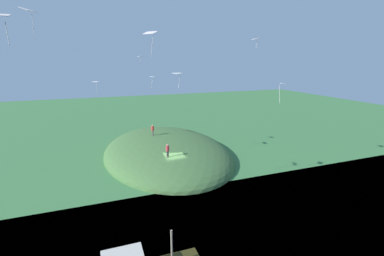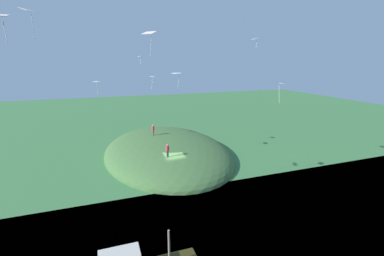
{
  "view_description": "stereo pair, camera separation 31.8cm",
  "coord_description": "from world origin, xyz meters",
  "px_view_note": "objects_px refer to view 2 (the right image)",
  "views": [
    {
      "loc": [
        -31.78,
        9.17,
        14.49
      ],
      "look_at": [
        0.39,
        -2.66,
        5.71
      ],
      "focal_mm": 25.02,
      "sensor_mm": 36.0,
      "label": 1
    },
    {
      "loc": [
        -31.89,
        8.87,
        14.49
      ],
      "look_at": [
        0.39,
        -2.66,
        5.71
      ],
      "focal_mm": 25.02,
      "sensor_mm": 36.0,
      "label": 2
    }
  ],
  "objects_px": {
    "kite_0": "(28,12)",
    "kite_4": "(282,86)",
    "kite_5": "(141,57)",
    "person_with_child": "(153,129)",
    "person_watching_kites": "(167,149)",
    "kite_7": "(177,74)",
    "kite_1": "(152,77)",
    "kite_3": "(97,82)",
    "kite_8": "(149,34)",
    "kite_2": "(256,39)"
  },
  "relations": [
    {
      "from": "person_with_child",
      "to": "kite_8",
      "type": "bearing_deg",
      "value": 162.69
    },
    {
      "from": "person_watching_kites",
      "to": "kite_8",
      "type": "height_order",
      "value": "kite_8"
    },
    {
      "from": "kite_5",
      "to": "kite_7",
      "type": "height_order",
      "value": "kite_5"
    },
    {
      "from": "kite_0",
      "to": "kite_8",
      "type": "bearing_deg",
      "value": -104.32
    },
    {
      "from": "person_with_child",
      "to": "person_watching_kites",
      "type": "relative_size",
      "value": 0.99
    },
    {
      "from": "kite_2",
      "to": "kite_5",
      "type": "bearing_deg",
      "value": 44.59
    },
    {
      "from": "person_watching_kites",
      "to": "kite_1",
      "type": "xyz_separation_m",
      "value": [
        5.31,
        0.57,
        8.7
      ]
    },
    {
      "from": "person_with_child",
      "to": "kite_0",
      "type": "height_order",
      "value": "kite_0"
    },
    {
      "from": "kite_5",
      "to": "kite_3",
      "type": "bearing_deg",
      "value": 62.72
    },
    {
      "from": "person_watching_kites",
      "to": "kite_0",
      "type": "relative_size",
      "value": 0.73
    },
    {
      "from": "kite_4",
      "to": "kite_7",
      "type": "bearing_deg",
      "value": 74.6
    },
    {
      "from": "kite_3",
      "to": "person_with_child",
      "type": "bearing_deg",
      "value": -102.14
    },
    {
      "from": "kite_1",
      "to": "kite_0",
      "type": "bearing_deg",
      "value": 132.1
    },
    {
      "from": "kite_0",
      "to": "kite_3",
      "type": "relative_size",
      "value": 1.29
    },
    {
      "from": "kite_1",
      "to": "kite_7",
      "type": "xyz_separation_m",
      "value": [
        -11.02,
        -0.31,
        0.97
      ]
    },
    {
      "from": "kite_3",
      "to": "kite_4",
      "type": "bearing_deg",
      "value": -137.27
    },
    {
      "from": "kite_0",
      "to": "kite_4",
      "type": "bearing_deg",
      "value": -97.73
    },
    {
      "from": "kite_0",
      "to": "kite_4",
      "type": "distance_m",
      "value": 23.67
    },
    {
      "from": "kite_0",
      "to": "kite_1",
      "type": "distance_m",
      "value": 17.22
    },
    {
      "from": "kite_0",
      "to": "kite_3",
      "type": "distance_m",
      "value": 18.31
    },
    {
      "from": "kite_5",
      "to": "person_with_child",
      "type": "bearing_deg",
      "value": -48.66
    },
    {
      "from": "kite_8",
      "to": "kite_4",
      "type": "bearing_deg",
      "value": -93.06
    },
    {
      "from": "person_with_child",
      "to": "person_watching_kites",
      "type": "xyz_separation_m",
      "value": [
        -9.09,
        0.03,
        -0.46
      ]
    },
    {
      "from": "person_watching_kites",
      "to": "kite_3",
      "type": "height_order",
      "value": "kite_3"
    },
    {
      "from": "person_watching_kites",
      "to": "kite_7",
      "type": "relative_size",
      "value": 1.12
    },
    {
      "from": "person_watching_kites",
      "to": "kite_1",
      "type": "relative_size",
      "value": 1.0
    },
    {
      "from": "kite_3",
      "to": "kite_1",
      "type": "bearing_deg",
      "value": -127.11
    },
    {
      "from": "kite_7",
      "to": "kite_8",
      "type": "height_order",
      "value": "kite_8"
    },
    {
      "from": "kite_1",
      "to": "kite_5",
      "type": "xyz_separation_m",
      "value": [
        2.3,
        1.08,
        2.75
      ]
    },
    {
      "from": "kite_1",
      "to": "kite_8",
      "type": "relative_size",
      "value": 0.83
    },
    {
      "from": "kite_2",
      "to": "kite_8",
      "type": "distance_m",
      "value": 13.55
    },
    {
      "from": "kite_5",
      "to": "kite_8",
      "type": "bearing_deg",
      "value": 173.89
    },
    {
      "from": "person_watching_kites",
      "to": "kite_1",
      "type": "distance_m",
      "value": 10.21
    },
    {
      "from": "person_with_child",
      "to": "kite_0",
      "type": "relative_size",
      "value": 0.72
    },
    {
      "from": "kite_8",
      "to": "kite_0",
      "type": "bearing_deg",
      "value": 75.68
    },
    {
      "from": "person_with_child",
      "to": "kite_8",
      "type": "relative_size",
      "value": 0.82
    },
    {
      "from": "kite_1",
      "to": "kite_5",
      "type": "height_order",
      "value": "kite_5"
    },
    {
      "from": "person_with_child",
      "to": "kite_0",
      "type": "xyz_separation_m",
      "value": [
        -14.58,
        12.55,
        14.32
      ]
    },
    {
      "from": "kite_7",
      "to": "kite_5",
      "type": "bearing_deg",
      "value": 5.97
    },
    {
      "from": "kite_3",
      "to": "kite_8",
      "type": "bearing_deg",
      "value": -166.47
    },
    {
      "from": "kite_0",
      "to": "kite_2",
      "type": "xyz_separation_m",
      "value": [
        1.65,
        -22.16,
        -1.44
      ]
    },
    {
      "from": "kite_1",
      "to": "kite_4",
      "type": "xyz_separation_m",
      "value": [
        -13.87,
        -10.64,
        -0.28
      ]
    },
    {
      "from": "kite_2",
      "to": "kite_4",
      "type": "xyz_separation_m",
      "value": [
        -4.71,
        -0.44,
        -4.9
      ]
    },
    {
      "from": "kite_4",
      "to": "person_watching_kites",
      "type": "bearing_deg",
      "value": 49.63
    },
    {
      "from": "kite_3",
      "to": "kite_8",
      "type": "relative_size",
      "value": 0.89
    },
    {
      "from": "kite_5",
      "to": "kite_1",
      "type": "bearing_deg",
      "value": -154.74
    },
    {
      "from": "kite_4",
      "to": "kite_5",
      "type": "bearing_deg",
      "value": 35.95
    },
    {
      "from": "kite_7",
      "to": "kite_8",
      "type": "xyz_separation_m",
      "value": [
        -2.13,
        3.05,
        3.5
      ]
    },
    {
      "from": "kite_1",
      "to": "person_with_child",
      "type": "bearing_deg",
      "value": -9.02
    },
    {
      "from": "kite_1",
      "to": "kite_3",
      "type": "height_order",
      "value": "kite_1"
    }
  ]
}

